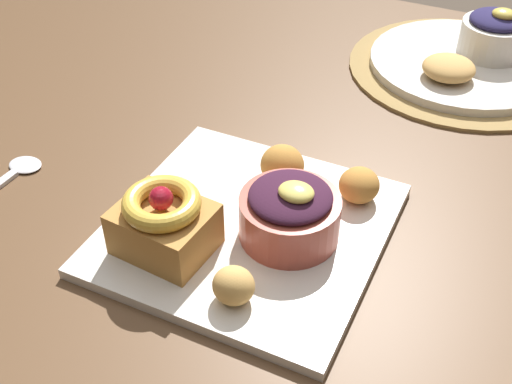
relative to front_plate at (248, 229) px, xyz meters
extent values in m
cube|color=brown|center=(-0.05, 0.15, -0.03)|extent=(1.53, 0.98, 0.04)
cylinder|color=brown|center=(-0.72, 0.55, -0.39)|extent=(0.07, 0.07, 0.69)
cylinder|color=#997A47|center=(0.13, 0.44, 0.00)|extent=(0.32, 0.32, 0.00)
cube|color=silver|center=(0.00, 0.00, 0.00)|extent=(0.27, 0.27, 0.01)
cube|color=#B77F3D|center=(-0.06, -0.06, 0.03)|extent=(0.09, 0.08, 0.05)
torus|color=gold|center=(-0.06, -0.06, 0.06)|extent=(0.08, 0.08, 0.02)
sphere|color=maroon|center=(-0.06, -0.06, 0.07)|extent=(0.02, 0.02, 0.02)
cylinder|color=#B24C3D|center=(0.04, 0.00, 0.03)|extent=(0.10, 0.10, 0.05)
ellipsoid|color=#38192D|center=(0.04, 0.00, 0.06)|extent=(0.08, 0.08, 0.02)
ellipsoid|color=#EAD666|center=(0.05, 0.00, 0.07)|extent=(0.03, 0.03, 0.01)
ellipsoid|color=tan|center=(0.03, -0.09, 0.02)|extent=(0.04, 0.04, 0.04)
ellipsoid|color=#BC7F38|center=(0.09, 0.09, 0.02)|extent=(0.04, 0.04, 0.04)
ellipsoid|color=#BC7F38|center=(0.00, 0.08, 0.03)|extent=(0.05, 0.05, 0.04)
cylinder|color=silver|center=(0.13, 0.44, 0.01)|extent=(0.26, 0.26, 0.01)
cylinder|color=silver|center=(0.16, 0.47, 0.03)|extent=(0.09, 0.09, 0.05)
ellipsoid|color=#28234C|center=(0.16, 0.47, 0.06)|extent=(0.08, 0.08, 0.02)
ellipsoid|color=#E5CC56|center=(0.16, 0.47, 0.07)|extent=(0.03, 0.03, 0.01)
ellipsoid|color=tan|center=(0.12, 0.38, 0.03)|extent=(0.07, 0.07, 0.03)
ellipsoid|color=silver|center=(-0.28, -0.01, 0.00)|extent=(0.04, 0.03, 0.00)
camera|label=1|loc=(0.22, -0.44, 0.45)|focal=45.55mm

